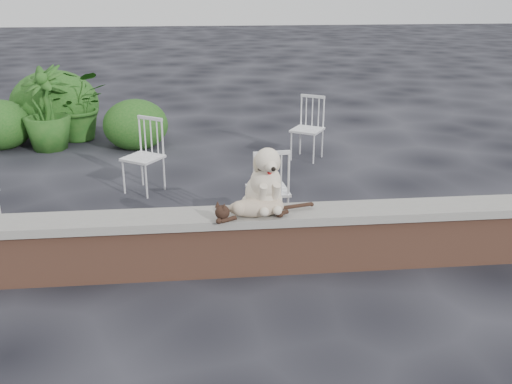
{
  "coord_description": "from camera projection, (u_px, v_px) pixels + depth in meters",
  "views": [
    {
      "loc": [
        -0.54,
        -4.77,
        2.56
      ],
      "look_at": [
        -0.03,
        0.2,
        0.7
      ],
      "focal_mm": 40.17,
      "sensor_mm": 36.0,
      "label": 1
    }
  ],
  "objects": [
    {
      "name": "ground",
      "position": [
        261.0,
        269.0,
        5.39
      ],
      "size": [
        60.0,
        60.0,
        0.0
      ],
      "primitive_type": "plane",
      "color": "black",
      "rests_on": "ground"
    },
    {
      "name": "shrubbery",
      "position": [
        60.0,
        112.0,
        9.6
      ],
      "size": [
        3.21,
        2.11,
        1.18
      ],
      "color": "#194B15",
      "rests_on": "ground"
    },
    {
      "name": "potted_plant_a",
      "position": [
        79.0,
        104.0,
        9.54
      ],
      "size": [
        1.21,
        1.09,
        1.2
      ],
      "primitive_type": "imported",
      "rotation": [
        0.0,
        0.0,
        -0.15
      ],
      "color": "#194B15",
      "rests_on": "ground"
    },
    {
      "name": "chair_c",
      "position": [
        268.0,
        189.0,
        6.08
      ],
      "size": [
        0.6,
        0.6,
        0.94
      ],
      "primitive_type": null,
      "rotation": [
        0.0,
        0.0,
        3.22
      ],
      "color": "white",
      "rests_on": "ground"
    },
    {
      "name": "dog",
      "position": [
        263.0,
        177.0,
        5.13
      ],
      "size": [
        0.5,
        0.61,
        0.63
      ],
      "primitive_type": null,
      "rotation": [
        0.0,
        0.0,
        0.17
      ],
      "color": "beige",
      "rests_on": "capstone"
    },
    {
      "name": "potted_plant_b",
      "position": [
        46.0,
        109.0,
        8.96
      ],
      "size": [
        1.02,
        1.02,
        1.32
      ],
      "primitive_type": "imported",
      "rotation": [
        0.0,
        0.0,
        -0.57
      ],
      "color": "#194B15",
      "rests_on": "ground"
    },
    {
      "name": "brick_wall",
      "position": [
        261.0,
        245.0,
        5.31
      ],
      "size": [
        6.0,
        0.3,
        0.5
      ],
      "primitive_type": "cube",
      "color": "brown",
      "rests_on": "ground"
    },
    {
      "name": "chair_b",
      "position": [
        143.0,
        156.0,
        7.19
      ],
      "size": [
        0.78,
        0.78,
        0.94
      ],
      "primitive_type": null,
      "rotation": [
        0.0,
        0.0,
        -0.6
      ],
      "color": "white",
      "rests_on": "ground"
    },
    {
      "name": "capstone",
      "position": [
        261.0,
        216.0,
        5.2
      ],
      "size": [
        6.2,
        0.4,
        0.08
      ],
      "primitive_type": "cube",
      "color": "slate",
      "rests_on": "brick_wall"
    },
    {
      "name": "cat",
      "position": [
        256.0,
        207.0,
        5.06
      ],
      "size": [
        1.14,
        0.45,
        0.19
      ],
      "primitive_type": null,
      "rotation": [
        0.0,
        0.0,
        0.17
      ],
      "color": "tan",
      "rests_on": "capstone"
    },
    {
      "name": "chair_d",
      "position": [
        307.0,
        129.0,
        8.53
      ],
      "size": [
        0.77,
        0.77,
        0.94
      ],
      "primitive_type": null,
      "rotation": [
        0.0,
        0.0,
        -0.56
      ],
      "color": "white",
      "rests_on": "ground"
    }
  ]
}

